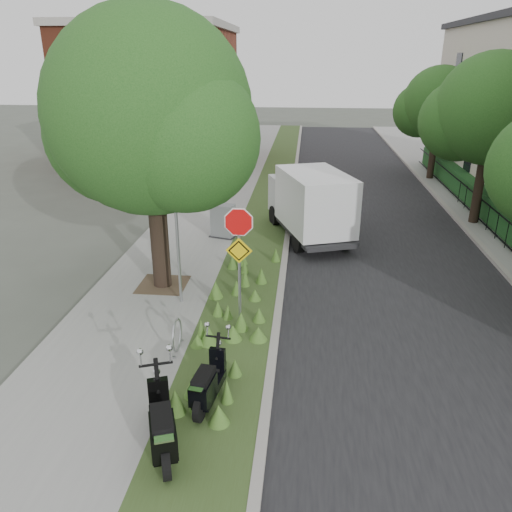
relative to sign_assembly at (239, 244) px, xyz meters
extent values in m
plane|color=#4C5147|center=(1.40, -0.58, -2.33)|extent=(120.00, 120.00, 0.00)
cube|color=gray|center=(-2.85, 9.42, -2.27)|extent=(3.50, 60.00, 0.12)
cube|color=#394C20|center=(-0.10, 9.42, -2.27)|extent=(2.00, 60.00, 0.12)
cube|color=#9E9991|center=(0.90, 9.42, -2.26)|extent=(0.20, 60.00, 0.13)
cube|color=black|center=(4.40, 9.42, -2.32)|extent=(7.00, 60.00, 0.01)
cube|color=#9E9991|center=(7.90, 9.42, -2.26)|extent=(0.20, 60.00, 0.13)
cube|color=gray|center=(9.60, 9.42, -2.27)|extent=(3.20, 60.00, 0.12)
cylinder|color=black|center=(-2.60, 2.22, 0.03)|extent=(0.52, 0.52, 4.48)
sphere|color=#1C4A18|center=(-2.60, 2.22, 2.75)|extent=(5.40, 5.40, 5.40)
sphere|color=#1C4A18|center=(-3.81, 3.03, 2.08)|extent=(4.05, 4.05, 4.05)
sphere|color=#1C4A18|center=(-1.52, 1.54, 2.21)|extent=(3.78, 3.78, 3.78)
cube|color=#473828|center=(-2.60, 2.22, -2.20)|extent=(1.40, 1.40, 0.01)
cylinder|color=#A5A8AD|center=(-1.80, 1.22, -0.21)|extent=(0.08, 0.08, 4.00)
torus|color=#A5A8AD|center=(-1.30, -1.18, -1.83)|extent=(0.05, 0.77, 0.77)
cube|color=#A5A8AD|center=(-1.30, -1.54, -2.19)|extent=(0.06, 0.06, 0.04)
cube|color=#A5A8AD|center=(-1.30, -0.82, -2.19)|extent=(0.06, 0.06, 0.04)
cylinder|color=#A5A8AD|center=(0.00, 0.02, -0.71)|extent=(0.07, 0.07, 3.00)
cylinder|color=red|center=(0.00, -0.01, 0.54)|extent=(0.86, 0.03, 0.86)
cylinder|color=white|center=(0.00, 0.00, 0.54)|extent=(0.94, 0.02, 0.94)
cube|color=yellow|center=(0.00, -0.01, -0.16)|extent=(0.64, 0.03, 0.64)
cube|color=black|center=(8.60, 9.42, -1.26)|extent=(0.04, 24.00, 0.04)
cube|color=black|center=(8.60, 9.42, -2.06)|extent=(0.04, 24.00, 0.04)
cylinder|color=black|center=(8.60, 9.42, -1.71)|extent=(0.03, 0.03, 1.00)
cube|color=#17411C|center=(9.30, 9.42, -1.66)|extent=(1.00, 24.00, 1.10)
cube|color=brown|center=(-8.10, 21.42, 1.67)|extent=(9.00, 10.00, 8.00)
cube|color=#9E9991|center=(-8.10, 21.42, 5.77)|extent=(9.40, 10.40, 0.40)
cylinder|color=black|center=(8.40, 9.42, -0.19)|extent=(0.36, 0.36, 4.03)
sphere|color=#1C4A18|center=(8.40, 9.42, 2.26)|extent=(4.20, 4.20, 4.20)
sphere|color=#1C4A18|center=(7.46, 10.05, 1.73)|extent=(3.15, 3.15, 3.15)
cylinder|color=black|center=(8.40, 17.42, -0.39)|extent=(0.36, 0.36, 3.64)
sphere|color=#1C4A18|center=(8.40, 17.42, 1.82)|extent=(3.80, 3.80, 3.80)
sphere|color=#1C4A18|center=(7.54, 17.99, 1.35)|extent=(2.85, 2.85, 2.85)
sphere|color=#1C4A18|center=(9.16, 16.94, 1.44)|extent=(2.66, 2.66, 2.66)
cylinder|color=black|center=(-1.04, -3.55, -1.91)|extent=(0.33, 0.61, 0.60)
cylinder|color=black|center=(-0.56, -4.88, -1.91)|extent=(0.33, 0.61, 0.60)
cube|color=black|center=(-0.78, -4.27, -1.89)|extent=(0.82, 1.37, 0.21)
cube|color=black|center=(-0.64, -4.65, -1.61)|extent=(0.64, 0.84, 0.46)
cube|color=black|center=(-0.66, -4.59, -1.31)|extent=(0.56, 0.76, 0.14)
cylinder|color=black|center=(-0.12, -2.28, -1.95)|extent=(0.19, 0.53, 0.52)
cylinder|color=black|center=(-0.29, -3.51, -1.95)|extent=(0.19, 0.53, 0.52)
cube|color=black|center=(-0.21, -2.94, -1.93)|extent=(0.50, 1.19, 0.18)
cube|color=black|center=(-0.26, -3.29, -1.69)|extent=(0.45, 0.69, 0.40)
cube|color=black|center=(-0.25, -3.24, -1.43)|extent=(0.38, 0.64, 0.12)
cube|color=#262628|center=(1.70, 7.11, -1.86)|extent=(3.32, 5.15, 0.16)
cube|color=#B7BABC|center=(1.08, 8.86, -1.09)|extent=(2.18, 1.82, 1.46)
cube|color=white|center=(1.87, 6.63, -0.72)|extent=(3.04, 3.93, 2.00)
cube|color=#262628|center=(-1.50, 6.63, -2.19)|extent=(1.07, 0.86, 0.04)
cube|color=slate|center=(-1.50, 6.63, -1.59)|extent=(0.94, 0.73, 1.24)
camera|label=1|loc=(1.49, -10.87, 4.09)|focal=35.00mm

